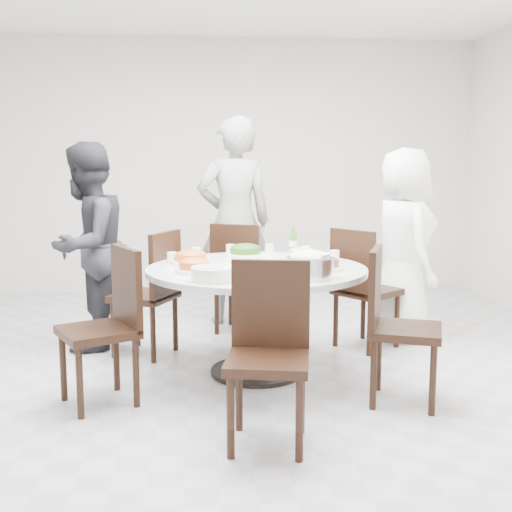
{
  "coord_description": "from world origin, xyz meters",
  "views": [
    {
      "loc": [
        -0.07,
        -4.24,
        1.47
      ],
      "look_at": [
        0.3,
        0.1,
        0.82
      ],
      "focal_mm": 45.0,
      "sensor_mm": 36.0,
      "label": 1
    }
  ],
  "objects": [
    {
      "name": "tea_cups",
      "position": [
        0.28,
        0.7,
        0.79
      ],
      "size": [
        0.07,
        0.07,
        0.08
      ],
      "primitive_type": "cylinder",
      "color": "white",
      "rests_on": "dining_table"
    },
    {
      "name": "dish_greens",
      "position": [
        0.26,
        0.55,
        0.79
      ],
      "size": [
        0.29,
        0.29,
        0.08
      ],
      "primitive_type": "cylinder",
      "color": "white",
      "rests_on": "dining_table"
    },
    {
      "name": "wall_back",
      "position": [
        0.0,
        3.0,
        1.4
      ],
      "size": [
        6.0,
        0.01,
        2.8
      ],
      "primitive_type": "cube",
      "color": "silver",
      "rests_on": "ground"
    },
    {
      "name": "rice_bowl",
      "position": [
        0.6,
        -0.37,
        0.81
      ],
      "size": [
        0.3,
        0.3,
        0.13
      ],
      "primitive_type": "cylinder",
      "color": "silver",
      "rests_on": "dining_table"
    },
    {
      "name": "soup_bowl",
      "position": [
        -0.0,
        -0.41,
        0.79
      ],
      "size": [
        0.27,
        0.27,
        0.08
      ],
      "primitive_type": "cylinder",
      "color": "white",
      "rests_on": "dining_table"
    },
    {
      "name": "chair_s",
      "position": [
        0.26,
        -1.09,
        0.47
      ],
      "size": [
        0.49,
        0.49,
        0.95
      ],
      "primitive_type": "cube",
      "rotation": [
        0.0,
        0.0,
        6.1
      ],
      "color": "black",
      "rests_on": "floor"
    },
    {
      "name": "diner_left",
      "position": [
        -0.96,
        0.79,
        0.81
      ],
      "size": [
        0.86,
        0.95,
        1.61
      ],
      "primitive_type": "imported",
      "rotation": [
        0.0,
        0.0,
        4.33
      ],
      "color": "#222227",
      "rests_on": "floor"
    },
    {
      "name": "chair_n",
      "position": [
        0.27,
        1.18,
        0.47
      ],
      "size": [
        0.55,
        0.55,
        0.95
      ],
      "primitive_type": "cube",
      "rotation": [
        0.0,
        0.0,
        2.74
      ],
      "color": "black",
      "rests_on": "floor"
    },
    {
      "name": "dining_table",
      "position": [
        0.3,
        0.05,
        0.38
      ],
      "size": [
        1.5,
        1.5,
        0.75
      ],
      "primitive_type": "cylinder",
      "color": "silver",
      "rests_on": "floor"
    },
    {
      "name": "chair_sw",
      "position": [
        -0.7,
        -0.43,
        0.47
      ],
      "size": [
        0.57,
        0.57,
        0.95
      ],
      "primitive_type": "cube",
      "rotation": [
        0.0,
        0.0,
        5.19
      ],
      "color": "black",
      "rests_on": "floor"
    },
    {
      "name": "dish_pale",
      "position": [
        0.66,
        0.35,
        0.78
      ],
      "size": [
        0.24,
        0.24,
        0.07
      ],
      "primitive_type": "cylinder",
      "color": "white",
      "rests_on": "dining_table"
    },
    {
      "name": "dish_orange",
      "position": [
        -0.14,
        0.24,
        0.79
      ],
      "size": [
        0.28,
        0.28,
        0.08
      ],
      "primitive_type": "cylinder",
      "color": "white",
      "rests_on": "dining_table"
    },
    {
      "name": "diner_right",
      "position": [
        1.58,
        0.84,
        0.79
      ],
      "size": [
        0.59,
        0.82,
        1.57
      ],
      "primitive_type": "imported",
      "rotation": [
        0.0,
        0.0,
        1.69
      ],
      "color": "white",
      "rests_on": "floor"
    },
    {
      "name": "diner_middle",
      "position": [
        0.23,
        1.5,
        0.93
      ],
      "size": [
        0.73,
        0.54,
        1.86
      ],
      "primitive_type": "imported",
      "rotation": [
        0.0,
        0.0,
        3.29
      ],
      "color": "black",
      "rests_on": "floor"
    },
    {
      "name": "chair_nw",
      "position": [
        -0.51,
        0.57,
        0.47
      ],
      "size": [
        0.56,
        0.56,
        0.95
      ],
      "primitive_type": "cube",
      "rotation": [
        0.0,
        0.0,
        4.26
      ],
      "color": "black",
      "rests_on": "floor"
    },
    {
      "name": "dish_tofu",
      "position": [
        -0.12,
        -0.11,
        0.78
      ],
      "size": [
        0.26,
        0.26,
        0.07
      ],
      "primitive_type": "cylinder",
      "color": "white",
      "rests_on": "dining_table"
    },
    {
      "name": "dish_redbrown",
      "position": [
        0.73,
        -0.09,
        0.78
      ],
      "size": [
        0.27,
        0.27,
        0.07
      ],
      "primitive_type": "cylinder",
      "color": "white",
      "rests_on": "dining_table"
    },
    {
      "name": "chair_se",
      "position": [
        1.16,
        -0.56,
        0.47
      ],
      "size": [
        0.54,
        0.54,
        0.95
      ],
      "primitive_type": "cube",
      "rotation": [
        0.0,
        0.0,
        7.49
      ],
      "color": "black",
      "rests_on": "floor"
    },
    {
      "name": "floor",
      "position": [
        0.0,
        0.0,
        0.0
      ],
      "size": [
        6.0,
        6.0,
        0.01
      ],
      "primitive_type": "cube",
      "color": "#B3B2B7",
      "rests_on": "ground"
    },
    {
      "name": "chopsticks",
      "position": [
        0.32,
        0.72,
        0.76
      ],
      "size": [
        0.24,
        0.04,
        0.01
      ],
      "primitive_type": null,
      "color": "tan",
      "rests_on": "dining_table"
    },
    {
      "name": "beverage_bottle",
      "position": [
        0.63,
        0.57,
        0.86
      ],
      "size": [
        0.06,
        0.06,
        0.22
      ],
      "primitive_type": "cylinder",
      "color": "#38752E",
      "rests_on": "dining_table"
    },
    {
      "name": "wall_front",
      "position": [
        0.0,
        -3.0,
        1.4
      ],
      "size": [
        6.0,
        0.01,
        2.8
      ],
      "primitive_type": "cube",
      "color": "silver",
      "rests_on": "ground"
    },
    {
      "name": "chair_ne",
      "position": [
        1.22,
        0.62,
        0.47
      ],
      "size": [
        0.59,
        0.59,
        0.95
      ],
      "primitive_type": "cube",
      "rotation": [
        0.0,
        0.0,
        2.21
      ],
      "color": "black",
      "rests_on": "floor"
    }
  ]
}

